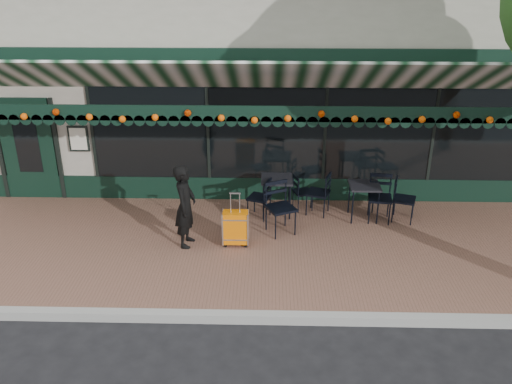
{
  "coord_description": "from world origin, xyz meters",
  "views": [
    {
      "loc": [
        0.27,
        -6.67,
        5.03
      ],
      "look_at": [
        0.05,
        1.6,
        1.37
      ],
      "focal_mm": 38.0,
      "sensor_mm": 36.0,
      "label": 1
    }
  ],
  "objects_px": {
    "cafe_table_a": "(364,188)",
    "suitcase": "(236,228)",
    "woman": "(185,206)",
    "chair_a_front": "(380,199)",
    "chair_b_left": "(259,198)",
    "chair_b_front": "(281,209)",
    "chair_b_right": "(303,192)",
    "chair_a_right": "(404,200)",
    "cafe_table_b": "(277,182)",
    "chair_a_left": "(318,193)"
  },
  "relations": [
    {
      "from": "suitcase",
      "to": "cafe_table_a",
      "type": "bearing_deg",
      "value": 24.98
    },
    {
      "from": "woman",
      "to": "chair_a_right",
      "type": "xyz_separation_m",
      "value": [
        4.14,
        1.09,
        -0.32
      ]
    },
    {
      "from": "suitcase",
      "to": "cafe_table_b",
      "type": "xyz_separation_m",
      "value": [
        0.75,
        1.33,
        0.35
      ]
    },
    {
      "from": "chair_a_left",
      "to": "cafe_table_a",
      "type": "bearing_deg",
      "value": 96.49
    },
    {
      "from": "woman",
      "to": "chair_a_left",
      "type": "relative_size",
      "value": 1.71
    },
    {
      "from": "chair_b_right",
      "to": "chair_b_front",
      "type": "height_order",
      "value": "chair_b_front"
    },
    {
      "from": "suitcase",
      "to": "cafe_table_b",
      "type": "distance_m",
      "value": 1.56
    },
    {
      "from": "cafe_table_b",
      "to": "chair_b_right",
      "type": "xyz_separation_m",
      "value": [
        0.54,
        0.23,
        -0.32
      ]
    },
    {
      "from": "suitcase",
      "to": "chair_b_left",
      "type": "height_order",
      "value": "suitcase"
    },
    {
      "from": "woman",
      "to": "chair_a_right",
      "type": "height_order",
      "value": "woman"
    },
    {
      "from": "cafe_table_b",
      "to": "chair_b_front",
      "type": "height_order",
      "value": "chair_b_front"
    },
    {
      "from": "suitcase",
      "to": "chair_b_left",
      "type": "bearing_deg",
      "value": 70.83
    },
    {
      "from": "cafe_table_a",
      "to": "suitcase",
      "type": "bearing_deg",
      "value": -154.98
    },
    {
      "from": "cafe_table_b",
      "to": "chair_a_left",
      "type": "xyz_separation_m",
      "value": [
        0.84,
        0.03,
        -0.25
      ]
    },
    {
      "from": "chair_b_right",
      "to": "chair_a_right",
      "type": "bearing_deg",
      "value": -121.61
    },
    {
      "from": "suitcase",
      "to": "chair_b_front",
      "type": "relative_size",
      "value": 1.03
    },
    {
      "from": "chair_a_left",
      "to": "chair_a_right",
      "type": "height_order",
      "value": "chair_a_left"
    },
    {
      "from": "chair_a_left",
      "to": "chair_a_front",
      "type": "xyz_separation_m",
      "value": [
        1.19,
        -0.29,
        0.02
      ]
    },
    {
      "from": "chair_b_right",
      "to": "woman",
      "type": "bearing_deg",
      "value": 107.11
    },
    {
      "from": "cafe_table_a",
      "to": "chair_a_left",
      "type": "bearing_deg",
      "value": 167.14
    },
    {
      "from": "chair_a_right",
      "to": "chair_a_front",
      "type": "height_order",
      "value": "chair_a_front"
    },
    {
      "from": "chair_a_front",
      "to": "chair_b_front",
      "type": "bearing_deg",
      "value": -156.23
    },
    {
      "from": "chair_b_right",
      "to": "chair_a_left",
      "type": "bearing_deg",
      "value": -142.53
    },
    {
      "from": "chair_b_left",
      "to": "chair_b_right",
      "type": "xyz_separation_m",
      "value": [
        0.89,
        0.4,
        -0.04
      ]
    },
    {
      "from": "cafe_table_b",
      "to": "chair_b_right",
      "type": "relative_size",
      "value": 1.03
    },
    {
      "from": "suitcase",
      "to": "chair_a_front",
      "type": "height_order",
      "value": "suitcase"
    },
    {
      "from": "chair_a_front",
      "to": "suitcase",
      "type": "bearing_deg",
      "value": -151.31
    },
    {
      "from": "woman",
      "to": "chair_a_left",
      "type": "bearing_deg",
      "value": -54.6
    },
    {
      "from": "chair_b_left",
      "to": "chair_b_front",
      "type": "relative_size",
      "value": 0.84
    },
    {
      "from": "cafe_table_a",
      "to": "cafe_table_b",
      "type": "relative_size",
      "value": 0.94
    },
    {
      "from": "chair_a_right",
      "to": "chair_b_right",
      "type": "height_order",
      "value": "chair_a_right"
    },
    {
      "from": "suitcase",
      "to": "cafe_table_a",
      "type": "relative_size",
      "value": 1.41
    },
    {
      "from": "suitcase",
      "to": "chair_a_right",
      "type": "height_order",
      "value": "suitcase"
    },
    {
      "from": "cafe_table_a",
      "to": "chair_a_front",
      "type": "bearing_deg",
      "value": -15.8
    },
    {
      "from": "cafe_table_b",
      "to": "chair_a_front",
      "type": "height_order",
      "value": "chair_a_front"
    },
    {
      "from": "suitcase",
      "to": "cafe_table_a",
      "type": "xyz_separation_m",
      "value": [
        2.47,
        1.15,
        0.31
      ]
    },
    {
      "from": "suitcase",
      "to": "chair_a_right",
      "type": "bearing_deg",
      "value": 18.46
    },
    {
      "from": "cafe_table_a",
      "to": "chair_a_right",
      "type": "xyz_separation_m",
      "value": [
        0.78,
        -0.06,
        -0.21
      ]
    },
    {
      "from": "chair_b_front",
      "to": "chair_a_right",
      "type": "bearing_deg",
      "value": -12.07
    },
    {
      "from": "suitcase",
      "to": "chair_a_right",
      "type": "relative_size",
      "value": 1.17
    },
    {
      "from": "woman",
      "to": "suitcase",
      "type": "distance_m",
      "value": 0.98
    },
    {
      "from": "cafe_table_a",
      "to": "chair_a_right",
      "type": "bearing_deg",
      "value": -4.65
    },
    {
      "from": "chair_b_front",
      "to": "suitcase",
      "type": "bearing_deg",
      "value": -174.13
    },
    {
      "from": "woman",
      "to": "cafe_table_a",
      "type": "relative_size",
      "value": 2.1
    },
    {
      "from": "suitcase",
      "to": "chair_a_front",
      "type": "distance_m",
      "value": 2.97
    },
    {
      "from": "cafe_table_b",
      "to": "chair_b_left",
      "type": "height_order",
      "value": "chair_b_left"
    },
    {
      "from": "woman",
      "to": "chair_a_front",
      "type": "height_order",
      "value": "woman"
    },
    {
      "from": "chair_b_left",
      "to": "chair_b_front",
      "type": "distance_m",
      "value": 0.78
    },
    {
      "from": "chair_a_left",
      "to": "chair_b_left",
      "type": "distance_m",
      "value": 1.2
    },
    {
      "from": "cafe_table_b",
      "to": "chair_b_right",
      "type": "distance_m",
      "value": 0.67
    }
  ]
}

